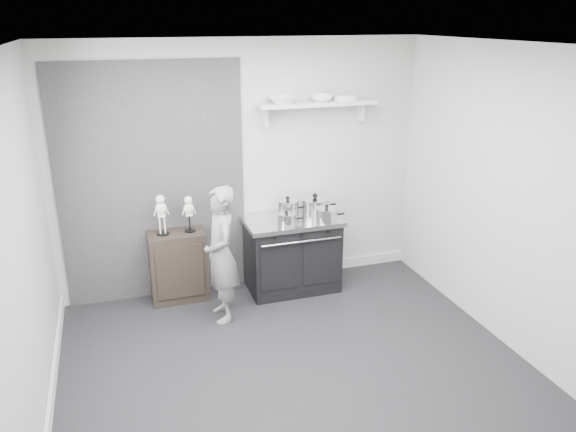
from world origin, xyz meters
The scene contains 15 objects.
ground centered at (0.00, 0.00, 0.00)m, with size 4.00×4.00×0.00m, color black.
room_shell centered at (-0.09, 0.15, 1.64)m, with size 4.02×3.62×2.71m.
wall_shelf centered at (0.80, 1.68, 2.01)m, with size 1.30×0.26×0.24m.
stove centered at (0.46, 1.48, 0.42)m, with size 1.03×0.64×0.83m.
side_cabinet centered at (-0.77, 1.61, 0.38)m, with size 0.59×0.34×0.76m, color black.
child centered at (-0.41, 1.06, 0.69)m, with size 0.50×0.33×1.38m, color slate.
pot_back_left centered at (0.44, 1.57, 0.92)m, with size 0.33×0.25×0.23m.
pot_back_right centered at (0.76, 1.58, 0.91)m, with size 0.41×0.33×0.23m.
pot_front_right centered at (0.78, 1.28, 0.90)m, with size 0.32×0.24×0.19m.
pot_front_center centered at (0.35, 1.32, 0.89)m, with size 0.28×0.20×0.16m.
skeleton_full centered at (-0.90, 1.61, 1.01)m, with size 0.14×0.09×0.49m, color white, non-canonical shape.
skeleton_torso centered at (-0.62, 1.61, 0.98)m, with size 0.12×0.08×0.44m, color white, non-canonical shape.
bowl_large centered at (0.41, 1.67, 2.08)m, with size 0.30×0.30×0.07m, color white.
bowl_small centered at (0.85, 1.67, 2.08)m, with size 0.23×0.23×0.07m, color white.
plate_stack centered at (1.13, 1.67, 2.07)m, with size 0.28×0.28×0.06m, color silver.
Camera 1 is at (-1.34, -3.93, 2.90)m, focal length 35.00 mm.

